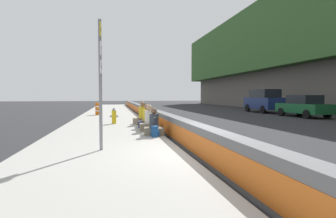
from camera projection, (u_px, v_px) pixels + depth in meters
ground_plane at (203, 157)px, 7.08m from camera, size 160.00×160.00×0.00m
sidewalk_strip at (101, 160)px, 6.54m from camera, size 80.00×4.40×0.14m
jersey_barrier at (203, 142)px, 7.06m from camera, size 76.00×0.45×0.85m
route_sign_post at (100, 75)px, 7.27m from camera, size 0.44×0.09×3.60m
fire_hydrant at (114, 115)px, 14.35m from camera, size 0.26×0.46×0.88m
seated_person_foreground at (154, 126)px, 10.22m from camera, size 0.72×0.82×1.05m
seated_person_middle at (149, 122)px, 11.51m from camera, size 0.72×0.83×1.13m
seated_person_rear at (147, 120)px, 12.70m from camera, size 0.72×0.83×1.10m
seated_person_far at (143, 117)px, 14.09m from camera, size 0.94×1.02×1.20m
backpack at (155, 131)px, 9.75m from camera, size 0.32×0.28×0.40m
construction_barrel at (99, 109)px, 21.04m from camera, size 0.54×0.54×0.95m
parked_car_third at (303, 106)px, 20.44m from camera, size 4.52×1.99×1.71m
parked_car_fourth at (264, 101)px, 26.08m from camera, size 4.86×2.19×2.28m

